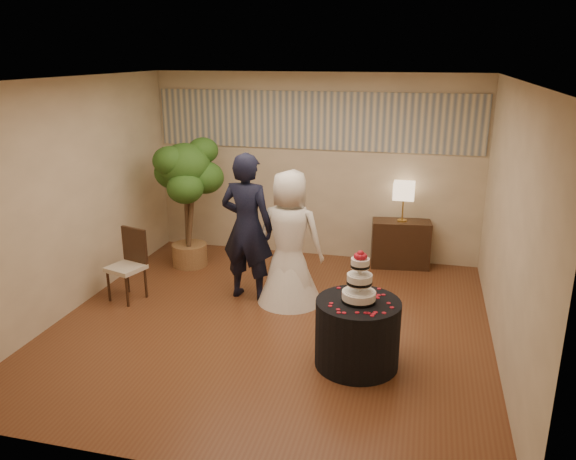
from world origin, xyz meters
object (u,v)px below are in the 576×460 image
(cake_table, at_px, (357,333))
(side_chair, at_px, (126,266))
(wedding_cake, at_px, (360,276))
(ficus_tree, at_px, (187,203))
(bride, at_px, (290,238))
(groom, at_px, (247,227))
(console, at_px, (401,244))
(table_lamp, at_px, (403,202))

(cake_table, xyz_separation_m, side_chair, (-3.08, 0.88, 0.11))
(wedding_cake, xyz_separation_m, ficus_tree, (-2.79, 2.22, -0.00))
(bride, height_order, side_chair, bride)
(bride, distance_m, cake_table, 1.76)
(side_chair, bearing_deg, wedding_cake, 0.79)
(cake_table, xyz_separation_m, ficus_tree, (-2.79, 2.22, 0.62))
(groom, distance_m, wedding_cake, 2.07)
(wedding_cake, distance_m, console, 3.01)
(cake_table, height_order, console, same)
(cake_table, height_order, side_chair, side_chair)
(bride, distance_m, console, 2.13)
(table_lamp, relative_size, ficus_tree, 0.30)
(groom, xyz_separation_m, ficus_tree, (-1.21, 0.88, 0.02))
(bride, relative_size, cake_table, 2.01)
(ficus_tree, bearing_deg, bride, -26.68)
(groom, bearing_deg, bride, -173.48)
(bride, distance_m, ficus_tree, 1.97)
(cake_table, height_order, table_lamp, table_lamp)
(bride, height_order, table_lamp, bride)
(groom, distance_m, bride, 0.56)
(console, distance_m, table_lamp, 0.64)
(ficus_tree, bearing_deg, cake_table, -38.43)
(bride, relative_size, table_lamp, 2.96)
(groom, distance_m, console, 2.53)
(groom, height_order, table_lamp, groom)
(bride, bearing_deg, ficus_tree, -22.10)
(groom, bearing_deg, table_lamp, -132.58)
(bride, xyz_separation_m, wedding_cake, (1.03, -1.33, 0.12))
(groom, distance_m, table_lamp, 2.45)
(wedding_cake, distance_m, side_chair, 3.25)
(wedding_cake, xyz_separation_m, table_lamp, (0.28, 2.93, 0.02))
(cake_table, distance_m, console, 2.94)
(groom, bearing_deg, ficus_tree, -29.42)
(bride, height_order, ficus_tree, ficus_tree)
(console, bearing_deg, bride, -136.44)
(cake_table, distance_m, ficus_tree, 3.62)
(console, height_order, table_lamp, table_lamp)
(console, height_order, side_chair, side_chair)
(bride, height_order, cake_table, bride)
(console, bearing_deg, ficus_tree, -174.09)
(groom, height_order, bride, groom)
(ficus_tree, height_order, side_chair, ficus_tree)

